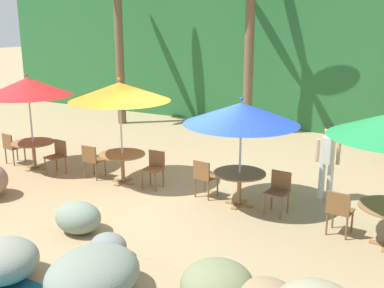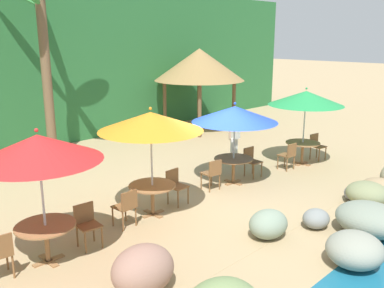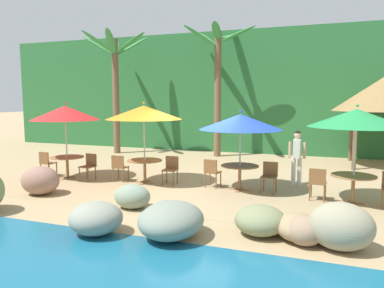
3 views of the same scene
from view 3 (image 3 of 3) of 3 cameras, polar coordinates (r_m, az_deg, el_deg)
ground_plane at (r=11.06m, az=0.23°, el=-6.91°), size 120.00×120.00×0.00m
terrace_deck at (r=11.06m, az=0.23°, el=-6.89°), size 18.00×5.20×0.01m
foliage_backdrop at (r=19.46m, az=9.28°, el=7.86°), size 28.00×2.40×6.00m
rock_seawall at (r=8.07m, az=-10.04°, el=-9.56°), size 16.42×3.05×1.06m
umbrella_red at (r=12.87m, az=-19.05°, el=4.57°), size 2.25×2.25×2.55m
dining_table_red at (r=13.02m, az=-18.78°, el=-2.42°), size 1.10×1.10×0.74m
chair_red_seaward at (r=12.54m, az=-15.65°, el=-3.12°), size 0.45×0.46×0.87m
chair_red_inland at (r=13.57m, az=-21.62°, el=-2.60°), size 0.46×0.46×0.87m
umbrella_orange at (r=11.59m, az=-7.46°, el=4.86°), size 2.38×2.38×2.57m
dining_table_orange at (r=11.76m, az=-7.34°, el=-3.07°), size 1.10×1.10×0.74m
chair_orange_seaward at (r=11.54m, az=-3.29°, el=-3.73°), size 0.44×0.45×0.87m
chair_orange_inland at (r=12.07m, az=-11.20°, el=-3.38°), size 0.44×0.45×0.87m
umbrella_blue at (r=10.65m, az=7.53°, el=3.42°), size 2.39×2.39×2.34m
dining_table_blue at (r=10.82m, az=7.41°, el=-3.94°), size 1.10×1.10×0.74m
chair_blue_seaward at (r=10.72m, az=11.91°, el=-4.69°), size 0.45×0.46×0.87m
chair_blue_inland at (r=11.07m, az=3.09°, el=-4.19°), size 0.47×0.48×0.87m
umbrella_green at (r=10.01m, az=24.16°, el=3.70°), size 2.38×2.38×2.53m
dining_table_green at (r=10.21m, az=23.72°, el=-5.13°), size 1.10×1.10×0.74m
chair_green_inland at (r=10.17m, az=18.88°, el=-5.54°), size 0.45×0.46×0.87m
palm_tree_nearest at (r=18.53m, az=-11.83°, el=10.71°), size 3.50×3.29×5.80m
palm_tree_second at (r=17.17m, az=4.01°, el=11.11°), size 3.12×3.47×5.93m
waiter_in_white at (r=11.76m, az=15.96°, el=-1.45°), size 0.52×0.35×1.70m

